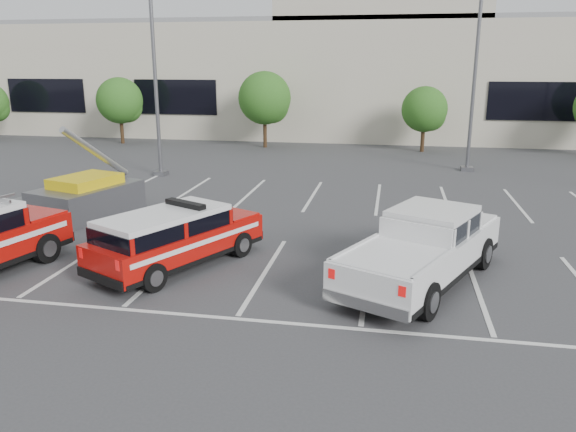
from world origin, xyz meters
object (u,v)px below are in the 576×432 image
(white_pickup, at_px, (423,254))
(utility_rig, at_px, (83,198))
(convention_building, at_px, (357,71))
(tree_mid_right, at_px, (426,111))
(light_pole_mid, at_px, (476,66))
(tree_left, at_px, (121,102))
(tree_mid_left, at_px, (266,100))
(light_pole_left, at_px, (155,67))
(fire_chief_suv, at_px, (176,242))

(white_pickup, bearing_deg, utility_rig, -174.54)
(convention_building, xyz_separation_m, utility_rig, (-7.90, -27.52, -4.06))
(white_pickup, bearing_deg, tree_mid_right, 112.59)
(convention_building, xyz_separation_m, light_pole_mid, (6.82, -15.86, 0.47))
(tree_mid_right, relative_size, utility_rig, 0.96)
(convention_building, height_order, tree_left, convention_building)
(tree_mid_right, bearing_deg, tree_left, 180.00)
(tree_mid_left, height_order, light_pole_left, light_pole_left)
(utility_rig, bearing_deg, tree_mid_left, 97.88)
(tree_mid_right, xyz_separation_m, light_pole_left, (-13.09, -10.05, 2.68))
(convention_building, bearing_deg, light_pole_mid, -66.74)
(fire_chief_suv, bearing_deg, light_pole_left, 141.27)
(tree_mid_left, xyz_separation_m, fire_chief_suv, (2.43, -22.06, -2.32))
(convention_building, height_order, light_pole_mid, convention_building)
(tree_left, distance_m, tree_mid_left, 10.00)
(light_pole_left, bearing_deg, fire_chief_suv, -65.30)
(convention_building, relative_size, tree_mid_left, 12.38)
(tree_mid_right, distance_m, white_pickup, 22.04)
(tree_left, xyz_separation_m, fire_chief_suv, (12.43, -22.06, -2.05))
(convention_building, xyz_separation_m, tree_mid_right, (4.91, -9.82, -2.22))
(convention_building, height_order, light_pole_left, convention_building)
(tree_left, xyz_separation_m, tree_mid_right, (20.00, -0.00, -0.27))
(utility_rig, bearing_deg, convention_building, 90.89)
(tree_mid_right, height_order, utility_rig, tree_mid_right)
(convention_building, xyz_separation_m, fire_chief_suv, (-2.66, -31.87, -4.00))
(convention_building, height_order, utility_rig, convention_building)
(tree_mid_left, relative_size, fire_chief_suv, 0.92)
(tree_mid_right, relative_size, fire_chief_suv, 0.76)
(tree_mid_left, xyz_separation_m, light_pole_mid, (11.91, -6.05, 2.14))
(white_pickup, xyz_separation_m, utility_rig, (-11.78, 4.25, -0.07))
(tree_mid_left, xyz_separation_m, white_pickup, (8.97, -21.94, -2.31))
(convention_building, height_order, fire_chief_suv, convention_building)
(light_pole_mid, xyz_separation_m, utility_rig, (-14.72, -11.65, -4.53))
(light_pole_mid, xyz_separation_m, fire_chief_suv, (-9.48, -16.01, -4.47))
(utility_rig, bearing_deg, tree_mid_right, 71.01)
(convention_building, distance_m, tree_mid_left, 11.19)
(tree_left, distance_m, light_pole_mid, 22.86)
(tree_left, height_order, fire_chief_suv, tree_left)
(tree_left, distance_m, utility_rig, 19.22)
(tree_mid_left, height_order, light_pole_mid, light_pole_mid)
(light_pole_left, distance_m, fire_chief_suv, 13.95)
(tree_mid_right, bearing_deg, fire_chief_suv, -108.94)
(tree_mid_left, relative_size, light_pole_left, 0.47)
(white_pickup, bearing_deg, tree_mid_left, 137.51)
(white_pickup, bearing_deg, fire_chief_suv, -153.74)
(light_pole_left, bearing_deg, white_pickup, -44.60)
(light_pole_mid, bearing_deg, tree_left, 164.57)
(fire_chief_suv, bearing_deg, light_pole_mid, 85.95)
(tree_mid_right, bearing_deg, light_pole_mid, -72.48)
(convention_building, distance_m, fire_chief_suv, 32.23)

